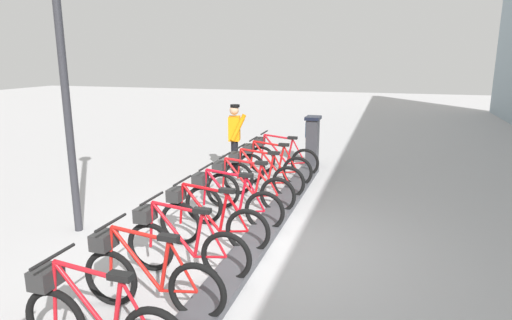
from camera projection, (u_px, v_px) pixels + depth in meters
The scene contains 14 objects.
ground_plane at pixel (254, 248), 6.47m from camera, with size 60.00×60.00×0.00m, color #B1B0B1.
dock_rail_base at pixel (254, 245), 6.45m from camera, with size 0.44×9.42×0.10m, color #47474C.
payment_kiosk at pixel (312, 140), 11.20m from camera, with size 0.36×0.52×1.28m.
bike_docked_0 at pixel (280, 157), 10.37m from camera, with size 1.72×0.54×1.02m.
bike_docked_1 at pixel (270, 166), 9.57m from camera, with size 1.72×0.54×1.02m.
bike_docked_2 at pixel (259, 176), 8.77m from camera, with size 1.72×0.54×1.02m.
bike_docked_3 at pixel (246, 188), 7.96m from camera, with size 1.72×0.54×1.02m.
bike_docked_4 at pixel (229, 202), 7.16m from camera, with size 1.72×0.54×1.02m.
bike_docked_5 at pixel (208, 221), 6.36m from camera, with size 1.72×0.54×1.02m.
bike_docked_6 at pixel (182, 244), 5.56m from camera, with size 1.72×0.54×1.02m.
bike_docked_7 at pixel (146, 276), 4.75m from camera, with size 1.72×0.54×1.02m.
bike_docked_8 at pixel (96, 320), 3.95m from camera, with size 1.72×0.54×1.02m.
worker_near_rack at pixel (235, 136), 10.37m from camera, with size 0.52×0.69×1.66m.
lamp_post at pixel (62, 57), 6.49m from camera, with size 0.32×0.32×4.22m.
Camera 1 is at (-1.78, 5.72, 2.74)m, focal length 30.78 mm.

